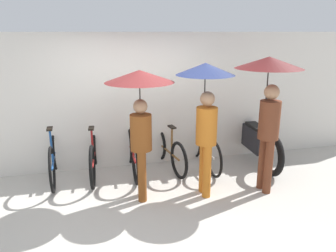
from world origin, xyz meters
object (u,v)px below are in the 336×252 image
Objects in this scene: pedestrian_trailing at (269,87)px; parked_bicycle_3 at (168,150)px; parked_bicycle_0 at (54,158)px; pedestrian_center at (206,97)px; pedestrian_leading at (140,98)px; motorcycle at (255,140)px; parked_bicycle_1 at (94,155)px; parked_bicycle_2 at (132,152)px; parked_bicycle_4 at (203,148)px.

parked_bicycle_3 is at bearing 136.34° from pedestrian_trailing.
pedestrian_center is at bearing -116.26° from parked_bicycle_0.
motorcycle is (2.41, 0.89, -1.13)m from pedestrian_leading.
pedestrian_leading is 0.98m from pedestrian_center.
pedestrian_trailing is (0.98, -0.10, 0.13)m from pedestrian_center.
parked_bicycle_1 is at bearing -91.26° from parked_bicycle_0.
parked_bicycle_1 is 1.09× the size of parked_bicycle_3.
parked_bicycle_3 is at bearing -85.80° from parked_bicycle_1.
motorcycle is at bearing -92.79° from parked_bicycle_0.
parked_bicycle_3 is (2.05, -0.00, -0.05)m from parked_bicycle_0.
parked_bicycle_1 reaches higher than parked_bicycle_2.
parked_bicycle_2 is 0.68m from parked_bicycle_3.
parked_bicycle_3 is at bearing -91.80° from parked_bicycle_0.
motorcycle is (3.12, -0.08, 0.04)m from parked_bicycle_1.
pedestrian_trailing is (0.61, -1.12, 1.33)m from parked_bicycle_4.
pedestrian_leading reaches higher than parked_bicycle_2.
pedestrian_trailing is at bearing -152.63° from parked_bicycle_4.
parked_bicycle_0 is 2.05m from parked_bicycle_3.
parked_bicycle_1 is at bearing 149.24° from pedestrian_center.
parked_bicycle_0 is 3.77m from pedestrian_trailing.
parked_bicycle_3 is at bearing 108.29° from pedestrian_center.
parked_bicycle_4 is at bearing 71.98° from pedestrian_center.
motorcycle is (0.46, 1.11, -1.26)m from pedestrian_trailing.
parked_bicycle_3 reaches higher than motorcycle.
pedestrian_trailing is at bearing 1.81° from pedestrian_leading.
parked_bicycle_1 is 2.31m from pedestrian_center.
parked_bicycle_1 is at bearing 91.93° from motorcycle.
motorcycle is (1.75, -0.07, 0.07)m from parked_bicycle_3.
pedestrian_leading reaches higher than parked_bicycle_1.
pedestrian_center is at bearing 128.24° from motorcycle.
parked_bicycle_0 is 0.79× the size of motorcycle.
parked_bicycle_2 is at bearing 87.47° from parked_bicycle_4.
pedestrian_leading is 0.92× the size of pedestrian_trailing.
pedestrian_trailing is (2.65, -1.18, 1.30)m from parked_bicycle_1.
pedestrian_trailing is (3.34, -1.18, 1.29)m from parked_bicycle_0.
parked_bicycle_3 is 0.79× the size of pedestrian_center.
parked_bicycle_2 is 0.85× the size of pedestrian_center.
pedestrian_leading is (1.39, -0.96, 1.16)m from parked_bicycle_0.
parked_bicycle_0 is at bearing 81.24° from parked_bicycle_3.
parked_bicycle_4 is (0.68, -0.06, 0.01)m from parked_bicycle_3.
parked_bicycle_1 is 1.68m from pedestrian_leading.
parked_bicycle_0 reaches higher than parked_bicycle_1.
parked_bicycle_0 is at bearing 95.01° from parked_bicycle_1.
parked_bicycle_1 is 0.68m from parked_bicycle_2.
parked_bicycle_2 is 1.02× the size of parked_bicycle_4.
parked_bicycle_4 is at bearing -87.33° from parked_bicycle_1.
pedestrian_center reaches higher than parked_bicycle_2.
parked_bicycle_0 is at bearing 92.26° from motorcycle.
parked_bicycle_0 is 1.37m from parked_bicycle_2.
parked_bicycle_0 is 2.73m from parked_bicycle_4.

